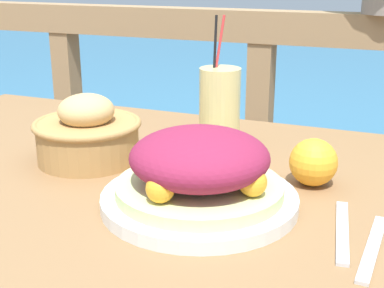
# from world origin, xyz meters

# --- Properties ---
(patio_table) EXTENTS (1.27, 0.83, 0.76)m
(patio_table) POSITION_xyz_m (0.00, 0.00, 0.66)
(patio_table) COLOR olive
(patio_table) RESTS_ON ground_plane
(railing_fence) EXTENTS (2.80, 0.08, 0.98)m
(railing_fence) POSITION_xyz_m (0.00, 0.78, 0.68)
(railing_fence) COLOR #937551
(railing_fence) RESTS_ON ground_plane
(sea_backdrop) EXTENTS (12.00, 4.00, 0.47)m
(sea_backdrop) POSITION_xyz_m (0.00, 3.28, 0.24)
(sea_backdrop) COLOR teal
(sea_backdrop) RESTS_ON ground_plane
(salad_plate) EXTENTS (0.29, 0.29, 0.12)m
(salad_plate) POSITION_xyz_m (0.13, -0.06, 0.81)
(salad_plate) COLOR silver
(salad_plate) RESTS_ON patio_table
(drink_glass) EXTENTS (0.08, 0.08, 0.25)m
(drink_glass) POSITION_xyz_m (0.07, 0.20, 0.84)
(drink_glass) COLOR #DBCC7F
(drink_glass) RESTS_ON patio_table
(bread_basket) EXTENTS (0.20, 0.20, 0.12)m
(bread_basket) POSITION_xyz_m (-0.13, 0.05, 0.81)
(bread_basket) COLOR #AD7F47
(bread_basket) RESTS_ON patio_table
(fork) EXTENTS (0.04, 0.18, 0.00)m
(fork) POSITION_xyz_m (0.34, -0.07, 0.76)
(fork) COLOR silver
(fork) RESTS_ON patio_table
(knife) EXTENTS (0.03, 0.18, 0.00)m
(knife) POSITION_xyz_m (0.38, -0.10, 0.76)
(knife) COLOR silver
(knife) RESTS_ON patio_table
(orange_near_glass) EXTENTS (0.08, 0.08, 0.08)m
(orange_near_glass) POSITION_xyz_m (0.27, 0.08, 0.80)
(orange_near_glass) COLOR #F9A328
(orange_near_glass) RESTS_ON patio_table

